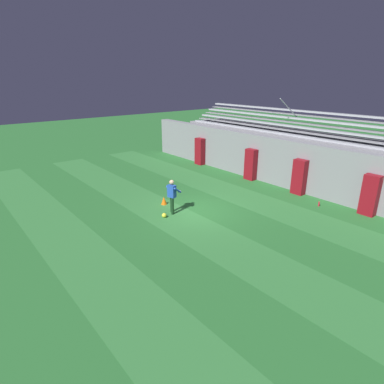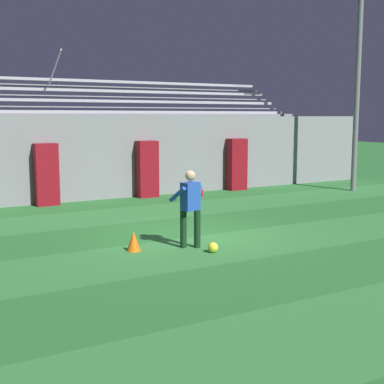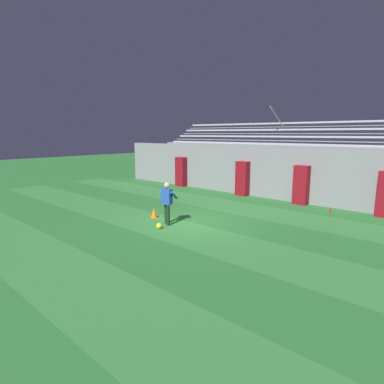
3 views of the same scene
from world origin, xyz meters
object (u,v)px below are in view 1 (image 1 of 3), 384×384
(traffic_cone, at_px, (164,200))
(water_bottle, at_px, (319,204))
(padding_pillar_gate_left, at_px, (251,164))
(soccer_ball, at_px, (164,215))
(goalkeeper, at_px, (172,194))
(padding_pillar_far_right, at_px, (370,195))
(padding_pillar_gate_right, at_px, (299,177))
(padding_pillar_far_left, at_px, (200,151))

(traffic_cone, relative_size, water_bottle, 1.75)
(padding_pillar_gate_left, distance_m, soccer_ball, 7.84)
(goalkeeper, xyz_separation_m, water_bottle, (4.04, 6.25, -0.83))
(water_bottle, bearing_deg, padding_pillar_far_right, 21.70)
(padding_pillar_gate_right, distance_m, padding_pillar_far_right, 3.76)
(goalkeeper, xyz_separation_m, traffic_cone, (-1.17, 0.32, -0.74))
(goalkeeper, bearing_deg, soccer_ball, -72.17)
(padding_pillar_gate_right, distance_m, water_bottle, 2.12)
(padding_pillar_far_right, bearing_deg, goalkeeper, -130.64)
(padding_pillar_far_left, relative_size, soccer_ball, 8.91)
(padding_pillar_gate_left, relative_size, padding_pillar_gate_right, 1.00)
(padding_pillar_gate_right, bearing_deg, traffic_cone, -117.20)
(goalkeeper, bearing_deg, padding_pillar_far_right, 49.36)
(padding_pillar_far_left, height_order, goalkeeper, padding_pillar_far_left)
(padding_pillar_far_right, height_order, soccer_ball, padding_pillar_far_right)
(padding_pillar_gate_right, relative_size, soccer_ball, 8.91)
(padding_pillar_gate_left, height_order, padding_pillar_far_left, same)
(traffic_cone, distance_m, water_bottle, 7.90)
(goalkeeper, distance_m, soccer_ball, 1.07)
(traffic_cone, bearing_deg, padding_pillar_far_right, 42.97)
(soccer_ball, bearing_deg, padding_pillar_gate_right, 74.80)
(padding_pillar_far_left, bearing_deg, padding_pillar_gate_left, 0.00)
(padding_pillar_far_left, xyz_separation_m, water_bottle, (10.19, -0.80, -0.86))
(padding_pillar_far_left, bearing_deg, traffic_cone, -53.52)
(padding_pillar_far_right, xyz_separation_m, traffic_cone, (-7.22, -6.72, -0.77))
(padding_pillar_far_right, relative_size, water_bottle, 8.17)
(water_bottle, bearing_deg, padding_pillar_far_left, 175.53)
(padding_pillar_gate_right, distance_m, padding_pillar_far_left, 8.42)
(padding_pillar_gate_left, height_order, water_bottle, padding_pillar_gate_left)
(padding_pillar_far_left, xyz_separation_m, goalkeeper, (6.14, -7.04, -0.03))
(padding_pillar_gate_right, height_order, soccer_ball, padding_pillar_gate_right)
(padding_pillar_gate_left, distance_m, goalkeeper, 7.15)
(padding_pillar_far_right, distance_m, goalkeeper, 9.28)
(padding_pillar_gate_left, xyz_separation_m, padding_pillar_gate_right, (3.50, 0.00, 0.00))
(traffic_cone, bearing_deg, padding_pillar_far_left, 126.48)
(traffic_cone, bearing_deg, padding_pillar_gate_right, 62.80)
(padding_pillar_gate_left, relative_size, padding_pillar_far_left, 1.00)
(water_bottle, bearing_deg, padding_pillar_gate_right, 155.70)
(padding_pillar_far_left, height_order, water_bottle, padding_pillar_far_left)
(padding_pillar_gate_right, bearing_deg, padding_pillar_far_left, 180.00)
(water_bottle, bearing_deg, traffic_cone, -131.36)
(padding_pillar_gate_right, bearing_deg, padding_pillar_far_right, 0.00)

